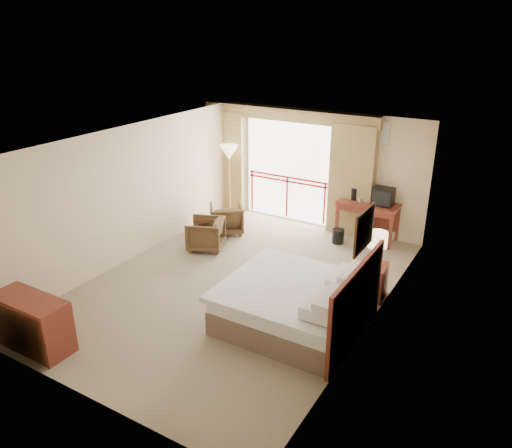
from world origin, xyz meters
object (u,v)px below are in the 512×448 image
Objects in this scene: wastebasket at (338,236)px; dresser at (32,323)px; desk at (369,210)px; tv at (383,197)px; nightstand at (373,281)px; bed at (297,303)px; table_lamp at (378,240)px; side_table at (203,226)px; armchair_far at (227,232)px; floor_lamp at (229,155)px; armchair_near at (206,248)px.

dresser reaches higher than wastebasket.
desk is 3.10× the size of tv.
tv is at bearing 100.91° from nightstand.
bed is 1.61× the size of desk.
table_lamp is 0.47× the size of dresser.
table_lamp is at bearing -6.01° from side_table.
armchair_far is 1.51× the size of side_table.
floor_lamp is at bearing 135.38° from bed.
bed is 1.82m from table_lamp.
dresser reaches higher than armchair_near.
dresser is (0.18, -4.46, 0.08)m from side_table.
tv is at bearing 162.69° from armchair_far.
bed is 1.64m from nightstand.
tv is (-0.63, 2.37, 0.74)m from nightstand.
floor_lamp is (-4.43, 2.12, 0.44)m from table_lamp.
table_lamp is 0.33× the size of floor_lamp.
tv is 3.83m from floor_lamp.
nightstand is at bearing 62.68° from bed.
floor_lamp is at bearing 103.74° from side_table.
floor_lamp reaches higher than side_table.
desk is at bearing 4.36° from floor_lamp.
tv is 0.88× the size of side_table.
bed is at bearing -108.74° from tv.
wastebasket is at bearing 27.68° from side_table.
dresser is (-0.01, -5.10, 0.41)m from armchair_far.
bed reaches higher than wastebasket.
table_lamp is 4.10m from side_table.
table_lamp reaches higher than bed.
wastebasket is at bearing 104.06° from armchair_near.
nightstand is 3.99m from armchair_far.
table_lamp reaches higher than dresser.
table_lamp is (0.00, 0.05, 0.76)m from nightstand.
tv is 1.33× the size of wastebasket.
nightstand is 5.53m from dresser.
nightstand is at bearing -68.64° from desk.
desk is 0.90m from wastebasket.
nightstand is at bearing -53.18° from wastebasket.
side_table is at bearing -167.57° from tv.
armchair_near is at bearing 57.96° from armchair_far.
nightstand is 0.76m from table_lamp.
tv is 3.59m from armchair_far.
dresser is at bearing -137.77° from nightstand.
nightstand is 1.27× the size of side_table.
table_lamp reaches higher than desk.
bed is 3.46× the size of nightstand.
wastebasket is (-0.46, -0.59, -0.51)m from desk.
table_lamp is 3.85m from armchair_near.
table_lamp is at bearing -25.59° from floor_lamp.
armchair_near is (-2.95, 1.59, -0.38)m from bed.
side_table reaches higher than wastebasket.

